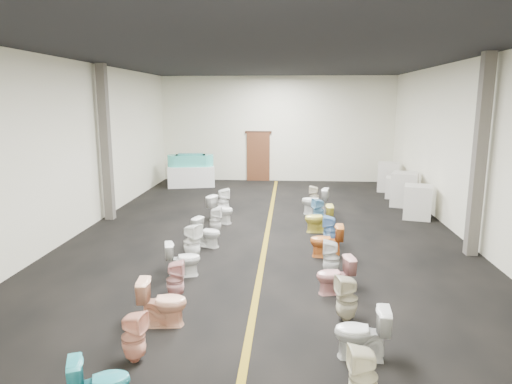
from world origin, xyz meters
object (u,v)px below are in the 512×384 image
(appliance_crate_b, at_px, (404,189))
(appliance_crate_d, at_px, (388,177))
(toilet_left_7, at_px, (215,220))
(toilet_right_7, at_px, (319,219))
(toilet_left_0, at_px, (100,383))
(toilet_right_3, at_px, (335,275))
(appliance_crate_c, at_px, (395,188))
(toilet_right_4, at_px, (331,258))
(display_table, at_px, (191,176))
(toilet_right_2, at_px, (347,299))
(toilet_left_9, at_px, (223,202))
(toilet_right_9, at_px, (315,201))
(toilet_left_5, at_px, (192,242))
(bathtub, at_px, (191,160))
(toilet_right_8, at_px, (318,211))
(toilet_left_8, at_px, (221,210))
(toilet_left_2, at_px, (163,302))
(appliance_crate_a, at_px, (417,202))
(toilet_right_5, at_px, (326,241))
(toilet_right_0, at_px, (363,377))
(toilet_left_4, at_px, (183,259))
(toilet_right_6, at_px, (330,230))
(toilet_left_6, at_px, (207,232))
(toilet_right_1, at_px, (362,333))
(toilet_left_1, at_px, (134,337))
(toilet_right_10, at_px, (314,196))

(appliance_crate_b, distance_m, appliance_crate_d, 2.56)
(toilet_left_7, bearing_deg, toilet_right_7, -85.65)
(toilet_left_0, bearing_deg, toilet_right_3, -63.04)
(toilet_left_0, bearing_deg, toilet_right_7, -43.68)
(appliance_crate_c, height_order, toilet_right_4, appliance_crate_c)
(display_table, bearing_deg, toilet_right_2, -66.33)
(toilet_left_9, height_order, toilet_right_9, toilet_right_9)
(toilet_left_5, xyz_separation_m, toilet_left_9, (0.11, 4.01, 0.01))
(toilet_right_4, bearing_deg, toilet_right_9, -173.65)
(bathtub, height_order, toilet_right_8, bathtub)
(toilet_left_8, xyz_separation_m, toilet_right_2, (2.90, -5.77, -0.01))
(appliance_crate_c, relative_size, toilet_right_3, 1.08)
(toilet_left_2, relative_size, toilet_right_9, 0.91)
(toilet_right_7, bearing_deg, appliance_crate_a, 117.72)
(toilet_left_8, xyz_separation_m, toilet_right_3, (2.81, -4.72, -0.04))
(toilet_right_3, xyz_separation_m, toilet_right_5, (-0.00, 2.00, 0.03))
(toilet_left_7, distance_m, toilet_right_0, 7.39)
(toilet_left_0, height_order, toilet_left_4, toilet_left_4)
(bathtub, height_order, toilet_left_0, bathtub)
(toilet_left_0, distance_m, toilet_right_9, 9.79)
(toilet_left_0, bearing_deg, toilet_left_4, -22.20)
(toilet_right_8, height_order, toilet_right_9, toilet_right_9)
(appliance_crate_c, relative_size, toilet_right_7, 1.00)
(toilet_right_0, relative_size, toilet_right_7, 0.98)
(toilet_right_4, bearing_deg, toilet_right_5, -173.86)
(toilet_left_8, distance_m, toilet_right_6, 3.49)
(appliance_crate_d, height_order, toilet_left_6, appliance_crate_d)
(toilet_left_0, height_order, toilet_right_6, toilet_right_6)
(toilet_right_8, bearing_deg, toilet_right_5, -23.69)
(toilet_left_6, height_order, toilet_right_6, toilet_right_6)
(toilet_right_0, xyz_separation_m, toilet_right_3, (-0.02, 3.14, -0.02))
(appliance_crate_c, relative_size, toilet_left_0, 1.11)
(appliance_crate_a, distance_m, toilet_right_8, 3.08)
(toilet_right_0, bearing_deg, toilet_left_4, -146.85)
(toilet_left_4, xyz_separation_m, toilet_right_9, (2.91, 5.28, 0.06))
(toilet_left_5, bearing_deg, toilet_left_9, 22.79)
(toilet_right_0, relative_size, toilet_right_9, 0.88)
(toilet_right_4, height_order, toilet_right_7, toilet_right_7)
(toilet_left_0, distance_m, toilet_right_8, 8.86)
(toilet_right_9, bearing_deg, toilet_right_1, 13.51)
(toilet_right_2, height_order, toilet_right_3, toilet_right_2)
(toilet_left_1, relative_size, toilet_right_2, 0.93)
(toilet_left_2, xyz_separation_m, toilet_right_8, (2.80, 6.33, -0.02))
(display_table, relative_size, toilet_right_2, 2.46)
(toilet_right_5, bearing_deg, toilet_right_10, -177.58)
(toilet_left_8, height_order, toilet_right_8, toilet_left_8)
(bathtub, relative_size, toilet_right_0, 2.50)
(appliance_crate_b, height_order, toilet_left_2, appliance_crate_b)
(appliance_crate_a, distance_m, toilet_right_9, 3.04)
(toilet_right_4, xyz_separation_m, toilet_right_7, (-0.07, 3.08, 0.01))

